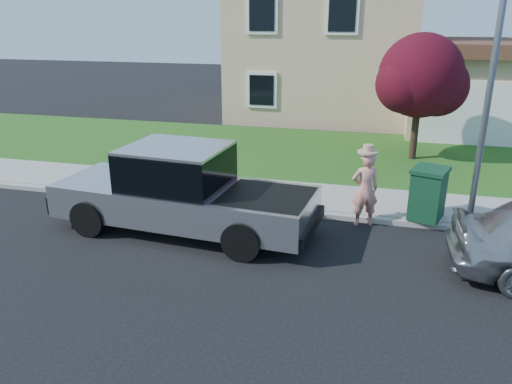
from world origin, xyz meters
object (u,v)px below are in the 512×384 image
street_lamp (488,96)px  trash_bin (428,193)px  ornamental_tree (422,80)px  woman (365,188)px  pickup_truck (183,192)px

street_lamp → trash_bin: bearing=158.5°
ornamental_tree → trash_bin: bearing=-89.5°
woman → trash_bin: (1.40, 0.42, -0.14)m
pickup_truck → ornamental_tree: 9.04m
pickup_truck → woman: bearing=23.2°
ornamental_tree → woman: bearing=-103.0°
pickup_truck → woman: size_ratio=3.17×
pickup_truck → woman: 4.09m
pickup_truck → ornamental_tree: size_ratio=1.51×
pickup_truck → woman: pickup_truck is taller
woman → street_lamp: street_lamp is taller
ornamental_tree → pickup_truck: bearing=-126.2°
pickup_truck → trash_bin: 5.56m
pickup_truck → street_lamp: 6.57m
pickup_truck → ornamental_tree: ornamental_tree is taller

